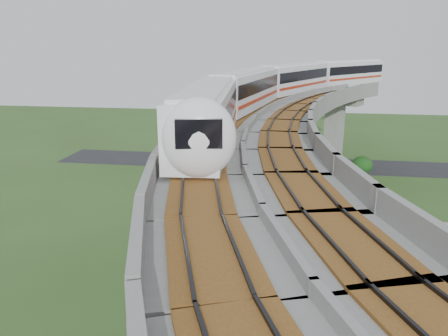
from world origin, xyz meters
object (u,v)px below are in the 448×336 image
Objects in this scene: car_white at (437,321)px; car_dark at (373,234)px; car_red at (438,270)px; metro_train at (291,84)px.

car_dark reaches higher than car_white.
car_dark is at bearing 89.91° from car_white.
car_white is 12.24m from car_dark.
car_red is 0.87× the size of car_dark.
metro_train is at bearing 164.65° from car_red.
car_dark is at bearing -55.82° from metro_train.
metro_train is at bearing 104.07° from car_white.
car_dark is (7.58, -11.16, -11.69)m from metro_train.
car_dark is at bearing 163.40° from car_red.
metro_train is 17.30× the size of car_white.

